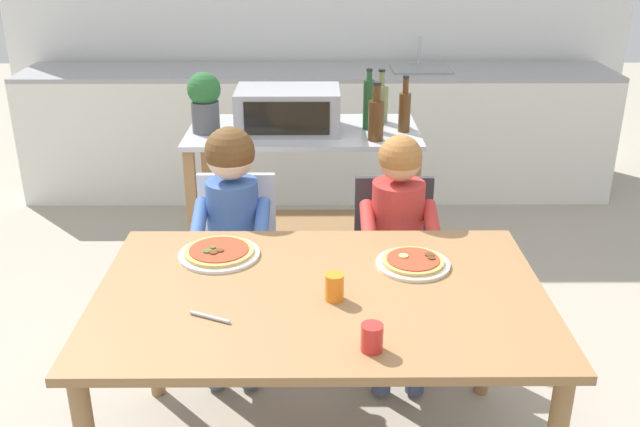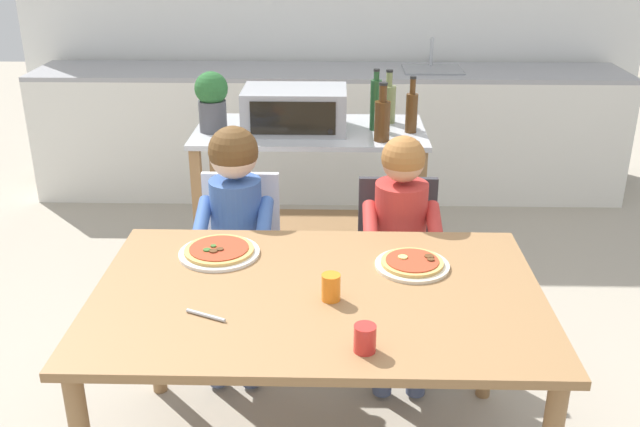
% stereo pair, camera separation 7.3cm
% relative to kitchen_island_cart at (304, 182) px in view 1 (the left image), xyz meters
% --- Properties ---
extents(ground_plane, '(12.68, 12.68, 0.00)m').
position_rel_kitchen_island_cart_xyz_m(ground_plane, '(0.08, -0.15, -0.58)').
color(ground_plane, '#A89E8C').
extents(kitchen_counter, '(4.06, 0.60, 1.08)m').
position_rel_kitchen_island_cart_xyz_m(kitchen_counter, '(0.08, 1.41, -0.14)').
color(kitchen_counter, silver).
rests_on(kitchen_counter, ground).
extents(kitchen_island_cart, '(1.16, 0.59, 0.87)m').
position_rel_kitchen_island_cart_xyz_m(kitchen_island_cart, '(0.00, 0.00, 0.00)').
color(kitchen_island_cart, '#B7BABF').
rests_on(kitchen_island_cart, ground).
extents(toaster_oven, '(0.51, 0.34, 0.21)m').
position_rel_kitchen_island_cart_xyz_m(toaster_oven, '(-0.07, -0.02, 0.39)').
color(toaster_oven, '#999BA0').
rests_on(toaster_oven, kitchen_island_cart).
extents(bottle_clear_vinegar, '(0.07, 0.07, 0.28)m').
position_rel_kitchen_island_cart_xyz_m(bottle_clear_vinegar, '(0.35, -0.19, 0.39)').
color(bottle_clear_vinegar, '#4C2D14').
rests_on(bottle_clear_vinegar, kitchen_island_cart).
extents(bottle_brown_beer, '(0.06, 0.06, 0.28)m').
position_rel_kitchen_island_cart_xyz_m(bottle_brown_beer, '(0.50, -0.04, 0.39)').
color(bottle_brown_beer, '#4C2D14').
rests_on(bottle_brown_beer, kitchen_island_cart).
extents(bottle_dark_olive_oil, '(0.06, 0.06, 0.31)m').
position_rel_kitchen_island_cart_xyz_m(bottle_dark_olive_oil, '(0.33, 0.00, 0.42)').
color(bottle_dark_olive_oil, '#1E4723').
rests_on(bottle_dark_olive_oil, kitchen_island_cart).
extents(bottle_tall_green_wine, '(0.07, 0.07, 0.28)m').
position_rel_kitchen_island_cart_xyz_m(bottle_tall_green_wine, '(0.40, 0.14, 0.39)').
color(bottle_tall_green_wine, olive).
rests_on(bottle_tall_green_wine, kitchen_island_cart).
extents(potted_herb_plant, '(0.16, 0.16, 0.30)m').
position_rel_kitchen_island_cart_xyz_m(potted_herb_plant, '(-0.48, -0.05, 0.44)').
color(potted_herb_plant, '#4C4C51').
rests_on(potted_herb_plant, kitchen_island_cart).
extents(dining_table, '(1.49, 0.96, 0.72)m').
position_rel_kitchen_island_cart_xyz_m(dining_table, '(0.08, -1.41, 0.06)').
color(dining_table, olive).
rests_on(dining_table, ground).
extents(dining_chair_left, '(0.36, 0.36, 0.81)m').
position_rel_kitchen_island_cart_xyz_m(dining_chair_left, '(-0.29, -0.63, -0.10)').
color(dining_chair_left, silver).
rests_on(dining_chair_left, ground).
extents(dining_chair_right, '(0.36, 0.36, 0.81)m').
position_rel_kitchen_island_cart_xyz_m(dining_chair_right, '(0.41, -0.68, -0.10)').
color(dining_chair_right, '#333338').
rests_on(dining_chair_right, ground).
extents(child_in_blue_striped_shirt, '(0.32, 0.42, 1.06)m').
position_rel_kitchen_island_cart_xyz_m(child_in_blue_striped_shirt, '(-0.29, -0.75, 0.11)').
color(child_in_blue_striped_shirt, '#424C6B').
rests_on(child_in_blue_striped_shirt, ground).
extents(child_in_red_shirt, '(0.32, 0.42, 1.04)m').
position_rel_kitchen_island_cart_xyz_m(child_in_red_shirt, '(0.41, -0.80, 0.08)').
color(child_in_red_shirt, '#424C6B').
rests_on(child_in_red_shirt, ground).
extents(pizza_plate_white, '(0.29, 0.29, 0.03)m').
position_rel_kitchen_island_cart_xyz_m(pizza_plate_white, '(-0.29, -1.15, 0.15)').
color(pizza_plate_white, white).
rests_on(pizza_plate_white, dining_table).
extents(pizza_plate_cream, '(0.26, 0.26, 0.03)m').
position_rel_kitchen_island_cart_xyz_m(pizza_plate_cream, '(0.41, -1.24, 0.15)').
color(pizza_plate_cream, beige).
rests_on(pizza_plate_cream, dining_table).
extents(drinking_cup_red, '(0.06, 0.06, 0.08)m').
position_rel_kitchen_island_cart_xyz_m(drinking_cup_red, '(0.22, -1.76, 0.18)').
color(drinking_cup_red, red).
rests_on(drinking_cup_red, dining_table).
extents(drinking_cup_orange, '(0.06, 0.06, 0.09)m').
position_rel_kitchen_island_cart_xyz_m(drinking_cup_orange, '(0.12, -1.47, 0.19)').
color(drinking_cup_orange, orange).
rests_on(drinking_cup_orange, dining_table).
extents(serving_spoon, '(0.13, 0.07, 0.01)m').
position_rel_kitchen_island_cart_xyz_m(serving_spoon, '(-0.26, -1.59, 0.15)').
color(serving_spoon, '#B7BABF').
rests_on(serving_spoon, dining_table).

